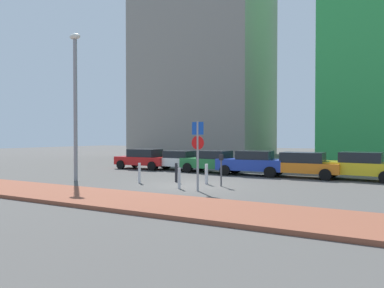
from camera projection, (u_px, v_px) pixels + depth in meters
The scene contains 16 objects.
ground_plane at pixel (193, 185), 17.60m from camera, with size 120.00×120.00×0.00m, color #4C4947.
sidewalk_brick at pixel (125, 200), 13.04m from camera, with size 40.00×3.18×0.14m, color brown.
parked_car_red at pixel (144, 158), 26.52m from camera, with size 4.04×2.03×1.46m.
parked_car_white at pixel (178, 160), 25.53m from camera, with size 4.04×2.05×1.38m.
parked_car_green at pixel (213, 161), 23.77m from camera, with size 4.15×2.15×1.45m.
parked_car_blue at pixel (252, 162), 22.19m from camera, with size 4.11×2.16×1.50m.
parked_car_orange at pixel (301, 164), 20.89m from camera, with size 4.39×1.95×1.47m.
parked_car_yellow at pixel (358, 166), 19.66m from camera, with size 4.26×2.13×1.53m.
parking_sign_post at pixel (198, 147), 15.67m from camera, with size 0.60×0.10×3.04m.
parking_meter at pixel (221, 166), 17.23m from camera, with size 0.18×0.14×1.52m.
street_lamp at pixel (75, 96), 19.33m from camera, with size 0.70×0.36×7.87m.
traffic_bollard_near at pixel (179, 178), 16.45m from camera, with size 0.13×0.13×0.95m, color #B7B7BC.
traffic_bollard_mid at pixel (206, 174), 18.02m from camera, with size 0.16×0.16×1.01m, color #B7B7BC.
traffic_bollard_far at pixel (139, 173), 18.49m from camera, with size 0.13×0.13×1.03m, color #B7B7BC.
traffic_bollard_edge at pixel (176, 173), 18.81m from camera, with size 0.14×0.14×1.00m, color black.
building_under_construction at pixel (204, 66), 47.23m from camera, with size 15.79×12.62×23.21m, color gray.
Camera 1 is at (8.33, -15.45, 2.37)m, focal length 33.84 mm.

